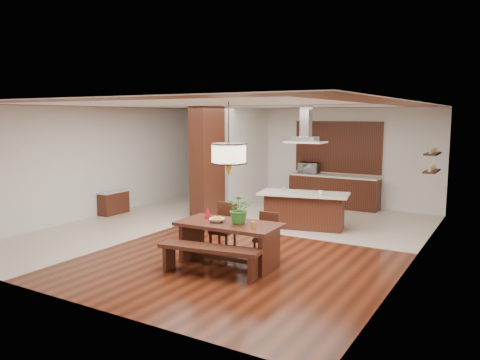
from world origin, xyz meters
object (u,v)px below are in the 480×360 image
Objects in this scene: dining_bench at (209,261)px; range_hood at (306,124)px; dining_chair_right at (266,237)px; foliage_plant at (240,209)px; microwave at (309,168)px; dining_chair_left at (223,228)px; dining_table at (229,234)px; hallway_console at (114,203)px; island_cup at (321,193)px; pendant_lantern at (229,140)px; fruit_bowl at (217,220)px; kitchen_island at (304,210)px.

range_hood reaches higher than dining_bench.
dining_bench is 2.03× the size of dining_chair_right.
foliage_plant reaches higher than dining_bench.
dining_chair_left is at bearing -88.25° from microwave.
foliage_plant reaches higher than dining_table.
hallway_console is 7.20× the size of island_cup.
foliage_plant reaches higher than microwave.
dining_chair_left is at bearing 112.93° from dining_bench.
range_hood reaches higher than microwave.
hallway_console is 1.01× the size of dining_chair_right.
island_cup is 0.21× the size of microwave.
dining_chair_left reaches higher than island_cup.
dining_table is 1.68m from pendant_lantern.
microwave is at bearing 110.55° from range_hood.
fruit_bowl is 6.22m from microwave.
hallway_console reaches higher than dining_bench.
hallway_console is 5.64m from dining_chair_right.
pendant_lantern is 1.46× the size of range_hood.
hallway_console is 0.67× the size of pendant_lantern.
dining_table reaches higher than hallway_console.
microwave reaches higher than dining_chair_right.
dining_chair_left is 3.39m from range_hood.
range_hood is (0.31, 3.29, 1.67)m from fruit_bowl.
kitchen_island is (-0.35, 2.65, 0.01)m from dining_chair_right.
range_hood reaches higher than island_cup.
fruit_bowl is at bearing -164.43° from dining_table.
hallway_console is 1.66× the size of foliage_plant.
pendant_lantern is 2.23× the size of microwave.
island_cup is at bearing 80.50° from dining_table.
hallway_console is at bearing -138.34° from microwave.
dining_bench is 6.63× the size of fruit_bowl.
microwave is at bearing 101.16° from foliage_plant.
range_hood is 7.36× the size of island_cup.
island_cup is at bearing 81.24° from dining_chair_right.
pendant_lantern is 4.91× the size of fruit_bowl.
pendant_lantern reaches higher than island_cup.
dining_chair_left reaches higher than dining_table.
dining_bench is 1.32m from dining_chair_right.
dining_table is 3.20m from island_cup.
dining_bench is 3.89m from island_cup.
dining_chair_left is 5.62m from microwave.
range_hood reaches higher than dining_chair_left.
dining_table is at bearing -172.87° from foliage_plant.
hallway_console is 5.26m from fruit_bowl.
range_hood is at bearing 88.46° from pendant_lantern.
dining_chair_right is 7.12× the size of island_cup.
fruit_bowl is (-0.43, -0.09, -0.23)m from foliage_plant.
fruit_bowl is at bearing 112.21° from dining_bench.
microwave is at bearing 45.13° from hallway_console.
island_cup is at bearing -12.02° from range_hood.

